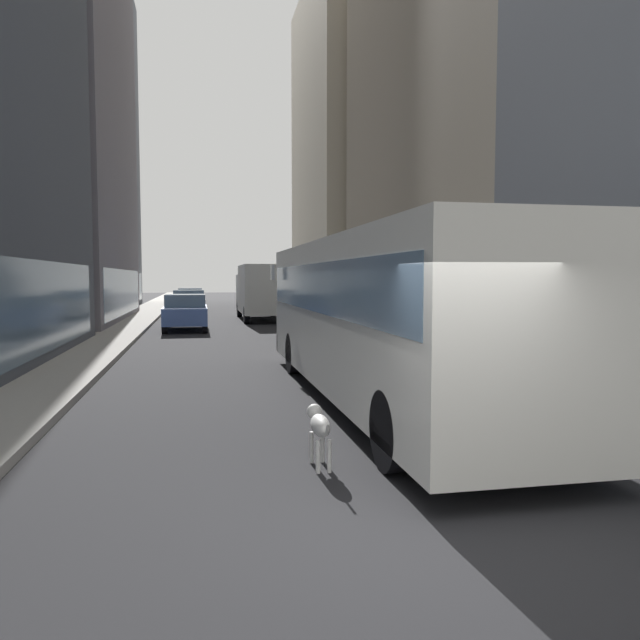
{
  "coord_description": "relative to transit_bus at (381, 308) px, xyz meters",
  "views": [
    {
      "loc": [
        -2.2,
        -5.0,
        2.35
      ],
      "look_at": [
        0.48,
        8.38,
        1.4
      ],
      "focal_mm": 33.98,
      "sensor_mm": 36.0,
      "label": 1
    }
  ],
  "objects": [
    {
      "name": "building_right_mid",
      "position": [
        10.7,
        18.16,
        12.21
      ],
      "size": [
        8.39,
        22.3,
        28.0
      ],
      "color": "#A0937F",
      "rests_on": "ground"
    },
    {
      "name": "sidewalk_left",
      "position": [
        -6.9,
        28.95,
        -1.7
      ],
      "size": [
        2.4,
        110.0,
        0.15
      ],
      "primitive_type": "cube",
      "color": "#9E9991",
      "rests_on": "ground"
    },
    {
      "name": "building_right_far",
      "position": [
        10.7,
        40.11,
        11.73
      ],
      "size": [
        10.05,
        16.61,
        27.03
      ],
      "color": "#B2A893",
      "rests_on": "ground"
    },
    {
      "name": "dalmatian_dog",
      "position": [
        -1.95,
        -3.77,
        -1.26
      ],
      "size": [
        0.22,
        0.96,
        0.72
      ],
      "color": "white",
      "rests_on": "ground"
    },
    {
      "name": "transit_bus",
      "position": [
        0.0,
        0.0,
        0.0
      ],
      "size": [
        2.78,
        11.53,
        3.05
      ],
      "color": "silver",
      "rests_on": "ground"
    },
    {
      "name": "car_black_suv",
      "position": [
        -4.0,
        33.57,
        -0.95
      ],
      "size": [
        1.77,
        4.76,
        1.62
      ],
      "color": "black",
      "rests_on": "ground"
    },
    {
      "name": "box_truck",
      "position": [
        0.0,
        22.74,
        -0.11
      ],
      "size": [
        2.3,
        7.5,
        3.05
      ],
      "color": "silver",
      "rests_on": "ground"
    },
    {
      "name": "building_left_mid",
      "position": [
        -13.1,
        23.15,
        12.33
      ],
      "size": [
        11.51,
        16.47,
        28.24
      ],
      "color": "slate",
      "rests_on": "ground"
    },
    {
      "name": "ground_plane",
      "position": [
        -1.2,
        28.95,
        -1.78
      ],
      "size": [
        120.0,
        120.0,
        0.0
      ],
      "primitive_type": "plane",
      "color": "#232326"
    },
    {
      "name": "car_blue_hatchback",
      "position": [
        -4.0,
        16.77,
        -0.95
      ],
      "size": [
        1.89,
        4.38,
        1.62
      ],
      "color": "#4C6BB7",
      "rests_on": "ground"
    },
    {
      "name": "car_silver_sedan",
      "position": [
        1.6,
        29.99,
        -0.95
      ],
      "size": [
        1.88,
        4.33,
        1.62
      ],
      "color": "#B7BABF",
      "rests_on": "ground"
    },
    {
      "name": "car_white_van",
      "position": [
        -4.0,
        26.81,
        -0.95
      ],
      "size": [
        1.95,
        4.52,
        1.62
      ],
      "color": "silver",
      "rests_on": "ground"
    },
    {
      "name": "building_left_far",
      "position": [
        -13.1,
        39.93,
        11.42
      ],
      "size": [
        9.07,
        15.31,
        26.42
      ],
      "color": "slate",
      "rests_on": "ground"
    },
    {
      "name": "sidewalk_right",
      "position": [
        4.5,
        28.95,
        -1.7
      ],
      "size": [
        2.4,
        110.0,
        0.15
      ],
      "primitive_type": "cube",
      "color": "gray",
      "rests_on": "ground"
    }
  ]
}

